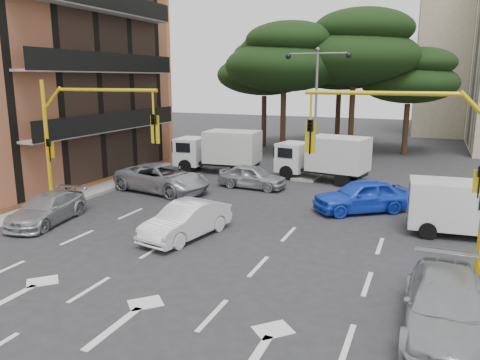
% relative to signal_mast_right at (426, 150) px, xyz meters
% --- Properties ---
extents(ground, '(120.00, 120.00, 0.00)m').
position_rel_signal_mast_right_xyz_m(ground, '(-6.80, -1.99, -3.88)').
color(ground, '#28282B').
rests_on(ground, ground).
extents(median_strip, '(1.40, 6.00, 0.15)m').
position_rel_signal_mast_right_xyz_m(median_strip, '(-6.80, 14.01, -3.81)').
color(median_strip, gray).
rests_on(median_strip, ground).
extents(pine_left_near, '(9.15, 9.15, 10.23)m').
position_rel_signal_mast_right_xyz_m(pine_left_near, '(-10.75, 19.96, 3.72)').
color(pine_left_near, '#382616').
rests_on(pine_left_near, ground).
extents(pine_center, '(9.98, 9.98, 11.16)m').
position_rel_signal_mast_right_xyz_m(pine_center, '(-5.75, 21.96, 4.41)').
color(pine_center, '#382616').
rests_on(pine_center, ground).
extents(pine_left_far, '(8.32, 8.32, 9.30)m').
position_rel_signal_mast_right_xyz_m(pine_left_far, '(-13.75, 23.96, 3.03)').
color(pine_left_far, '#382616').
rests_on(pine_left_far, ground).
extents(pine_right, '(7.49, 7.49, 8.37)m').
position_rel_signal_mast_right_xyz_m(pine_right, '(-1.75, 23.96, 2.33)').
color(pine_right, '#382616').
rests_on(pine_right, ground).
extents(pine_back, '(9.15, 9.15, 10.23)m').
position_rel_signal_mast_right_xyz_m(pine_back, '(-7.75, 26.96, 3.72)').
color(pine_back, '#382616').
rests_on(pine_back, ground).
extents(signal_mast_right, '(5.79, 0.37, 6.00)m').
position_rel_signal_mast_right_xyz_m(signal_mast_right, '(0.00, 0.00, 0.00)').
color(signal_mast_right, yellow).
rests_on(signal_mast_right, ground).
extents(signal_mast_left, '(5.79, 0.37, 6.00)m').
position_rel_signal_mast_right_xyz_m(signal_mast_left, '(-13.61, 0.00, 0.00)').
color(signal_mast_left, yellow).
rests_on(signal_mast_left, ground).
extents(street_lamp_center, '(4.16, 0.36, 7.77)m').
position_rel_signal_mast_right_xyz_m(street_lamp_center, '(-6.80, 14.01, 1.54)').
color(street_lamp_center, slate).
rests_on(street_lamp_center, median_strip).
extents(car_white_hatch, '(2.24, 4.37, 1.37)m').
position_rel_signal_mast_right_xyz_m(car_white_hatch, '(-8.39, -0.34, -3.20)').
color(car_white_hatch, silver).
rests_on(car_white_hatch, ground).
extents(car_blue_compact, '(4.67, 4.08, 1.52)m').
position_rel_signal_mast_right_xyz_m(car_blue_compact, '(-2.62, 5.85, -3.12)').
color(car_blue_compact, blue).
rests_on(car_blue_compact, ground).
extents(car_silver_wagon, '(2.40, 4.45, 1.23)m').
position_rel_signal_mast_right_xyz_m(car_silver_wagon, '(-14.80, -0.93, -3.27)').
color(car_silver_wagon, '#A0A1A8').
rests_on(car_silver_wagon, ground).
extents(car_silver_cross_a, '(5.85, 3.51, 1.52)m').
position_rel_signal_mast_right_xyz_m(car_silver_cross_a, '(-13.20, 5.76, -3.12)').
color(car_silver_cross_a, '#9EA1A6').
rests_on(car_silver_cross_a, ground).
extents(car_silver_cross_b, '(3.97, 1.85, 1.32)m').
position_rel_signal_mast_right_xyz_m(car_silver_cross_b, '(-8.98, 8.42, -3.23)').
color(car_silver_cross_b, '#A4A8AD').
rests_on(car_silver_cross_b, ground).
extents(car_silver_parked, '(2.01, 4.88, 1.41)m').
position_rel_signal_mast_right_xyz_m(car_silver_parked, '(0.80, -4.19, -3.18)').
color(car_silver_parked, '#95999C').
rests_on(car_silver_parked, ground).
extents(van_white, '(4.49, 2.29, 2.18)m').
position_rel_signal_mast_right_xyz_m(van_white, '(1.66, 4.01, -2.80)').
color(van_white, silver).
rests_on(van_white, ground).
extents(box_truck_a, '(5.71, 2.69, 2.74)m').
position_rel_signal_mast_right_xyz_m(box_truck_a, '(-12.69, 11.84, -2.52)').
color(box_truck_a, silver).
rests_on(box_truck_a, ground).
extents(box_truck_b, '(5.81, 3.24, 2.70)m').
position_rel_signal_mast_right_xyz_m(box_truck_b, '(-5.80, 11.88, -2.53)').
color(box_truck_b, silver).
rests_on(box_truck_b, ground).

